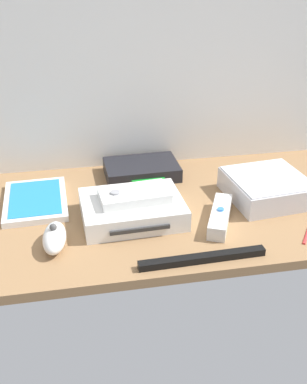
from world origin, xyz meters
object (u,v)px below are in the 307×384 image
(network_router, at_px, (143,169))
(remote_wand, at_px, (220,216))
(sensor_bar, at_px, (203,258))
(game_case, at_px, (36,201))
(game_console, at_px, (132,209))
(mini_computer, at_px, (267,187))
(remote_nunchuk, at_px, (54,238))
(remote_classic_pad, at_px, (134,195))

(network_router, bearing_deg, remote_wand, -65.70)
(sensor_bar, bearing_deg, game_case, 136.54)
(game_console, relative_size, game_case, 1.11)
(network_router, bearing_deg, game_console, -107.51)
(mini_computer, distance_m, game_case, 0.52)
(network_router, xyz_separation_m, remote_nunchuk, (-0.22, -0.27, 0.00))
(remote_nunchuk, bearing_deg, remote_wand, 9.14)
(game_case, relative_size, sensor_bar, 0.81)
(remote_wand, distance_m, sensor_bar, 0.14)
(mini_computer, distance_m, remote_wand, 0.16)
(network_router, distance_m, remote_classic_pad, 0.21)
(remote_wand, height_order, remote_nunchuk, remote_nunchuk)
(remote_nunchuk, distance_m, sensor_bar, 0.28)
(remote_wand, xyz_separation_m, remote_classic_pad, (-0.17, 0.05, 0.04))
(network_router, distance_m, remote_nunchuk, 0.35)
(network_router, distance_m, sensor_bar, 0.38)
(remote_wand, relative_size, remote_classic_pad, 0.99)
(game_console, height_order, remote_nunchuk, remote_nunchuk)
(remote_wand, bearing_deg, remote_nunchuk, -151.70)
(network_router, xyz_separation_m, remote_wand, (0.12, -0.25, -0.00))
(game_console, distance_m, remote_classic_pad, 0.03)
(remote_nunchuk, height_order, sensor_bar, remote_nunchuk)
(sensor_bar, bearing_deg, remote_wand, 57.95)
(game_console, bearing_deg, game_case, 151.00)
(remote_classic_pad, xyz_separation_m, sensor_bar, (0.10, -0.18, -0.05))
(sensor_bar, bearing_deg, game_console, 119.27)
(game_console, xyz_separation_m, remote_classic_pad, (0.00, 0.00, 0.03))
(remote_classic_pad, bearing_deg, network_router, 69.95)
(mini_computer, relative_size, sensor_bar, 0.78)
(game_console, xyz_separation_m, network_router, (0.06, 0.20, -0.00))
(game_console, bearing_deg, mini_computer, 3.51)
(mini_computer, height_order, remote_nunchuk, mini_computer)
(remote_wand, bearing_deg, game_console, -172.10)
(remote_wand, distance_m, remote_classic_pad, 0.18)
(remote_nunchuk, bearing_deg, remote_classic_pad, 30.19)
(mini_computer, height_order, game_case, mini_computer)
(game_case, height_order, remote_nunchuk, remote_nunchuk)
(game_console, height_order, sensor_bar, game_console)
(game_console, relative_size, sensor_bar, 0.90)
(remote_classic_pad, height_order, sensor_bar, remote_classic_pad)
(network_router, height_order, remote_wand, same)
(mini_computer, height_order, remote_classic_pad, remote_classic_pad)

